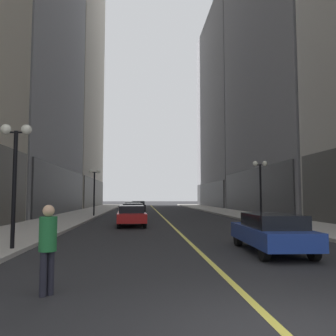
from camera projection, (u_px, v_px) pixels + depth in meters
name	position (u px, v px, depth m)	size (l,w,h in m)	color
ground_plane	(159.00, 213.00, 39.48)	(200.00, 200.00, 0.00)	#262628
sidewalk_left	(85.00, 213.00, 38.87)	(4.50, 78.00, 0.15)	#ADA8A0
sidewalk_right	(231.00, 213.00, 40.11)	(4.50, 78.00, 0.15)	#ADA8A0
lane_centre_stripe	(159.00, 213.00, 39.48)	(0.16, 70.00, 0.01)	#E5D64C
building_left_far	(65.00, 9.00, 66.09)	(12.31, 26.00, 74.58)	#B7AD99
building_right_far	(235.00, 111.00, 66.98)	(10.54, 26.00, 36.69)	gray
car_blue	(271.00, 231.00, 11.99)	(1.90, 4.69, 1.32)	navy
car_red	(131.00, 215.00, 22.65)	(1.97, 4.33, 1.32)	#B21919
car_maroon	(133.00, 211.00, 29.62)	(1.88, 4.19, 1.32)	maroon
car_green	(133.00, 208.00, 36.40)	(1.79, 4.59, 1.32)	#196038
car_black	(138.00, 206.00, 45.47)	(1.89, 4.11, 1.32)	black
pedestrian_in_green_parka	(48.00, 242.00, 6.85)	(0.48, 0.48, 1.75)	black
street_lamp_left_near	(15.00, 158.00, 12.20)	(1.06, 0.36, 4.43)	black
street_lamp_left_far	(94.00, 182.00, 32.73)	(1.06, 0.36, 4.43)	black
street_lamp_right_mid	(260.00, 177.00, 24.91)	(1.06, 0.36, 4.43)	black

